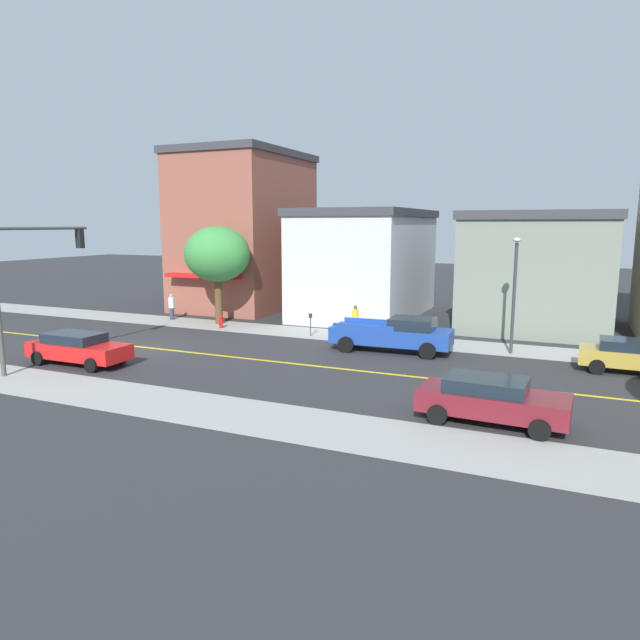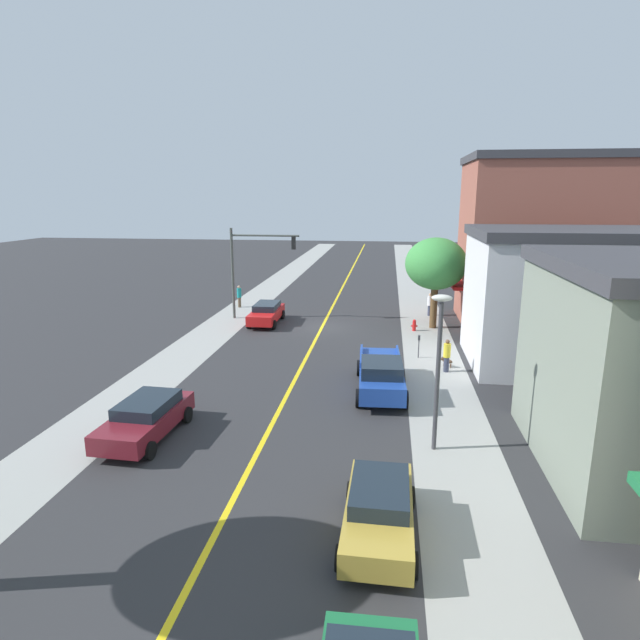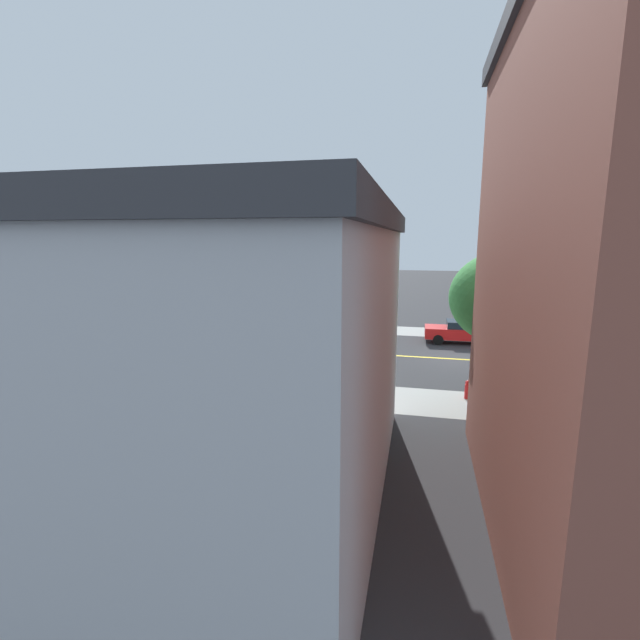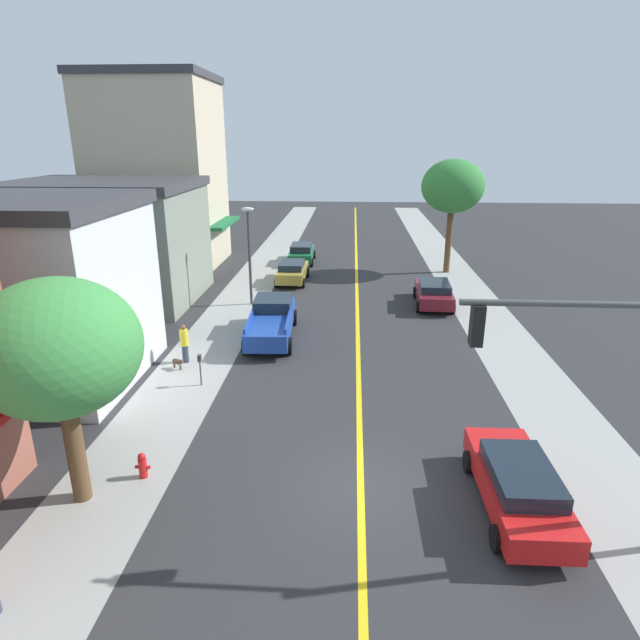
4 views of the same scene
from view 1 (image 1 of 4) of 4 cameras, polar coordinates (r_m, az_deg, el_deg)
name	(u,v)px [view 1 (image 1 of 4)]	position (r m, az deg, el deg)	size (l,w,h in m)	color
ground_plane	(150,348)	(30.59, -16.63, -2.69)	(140.00, 140.00, 0.00)	#2D2D30
sidewalk_left	(226,326)	(36.10, -9.42, -0.58)	(3.17, 126.00, 0.01)	#9E9E99
sidewalk_right	(32,382)	(25.82, -26.80, -5.56)	(3.17, 126.00, 0.01)	#9E9E99
road_centerline_stripe	(150,348)	(30.59, -16.63, -2.69)	(0.20, 126.00, 0.00)	yellow
tan_rowhouse	(244,231)	(43.75, -7.58, 8.84)	(11.13, 7.73, 11.56)	#935142
pale_office_building	(366,263)	(39.68, 4.61, 5.72)	(11.88, 7.34, 7.26)	silver
corner_shop_building	(538,270)	(37.53, 20.91, 4.73)	(10.38, 8.56, 7.02)	gray
street_tree_left_near	(217,255)	(36.53, -10.23, 6.45)	(4.09, 4.09, 6.17)	brown
fire_hydrant	(221,322)	(35.33, -9.87, -0.18)	(0.44, 0.24, 0.79)	red
parking_meter	(310,321)	(32.29, -0.96, -0.10)	(0.12, 0.18, 1.30)	#4C4C51
traffic_light_mast	(26,269)	(27.67, -27.29, 4.58)	(5.04, 0.32, 6.62)	#474C47
street_lamp	(515,281)	(29.11, 18.89, 3.68)	(0.70, 0.36, 5.65)	#38383D
red_sedan_right_curb	(78,348)	(27.98, -23.03, -2.58)	(2.01, 4.80, 1.43)	red
maroon_sedan_right_curb	(491,399)	(19.14, 16.74, -7.57)	(2.29, 4.71, 1.45)	maroon
gold_sedan_left_curb	(634,356)	(27.70, 28.88, -3.14)	(2.03, 4.41, 1.43)	#B29338
blue_pickup_truck	(394,334)	(28.50, 7.44, -1.40)	(2.45, 6.02, 1.76)	#1E429E
pedestrian_white_shirt	(172,306)	(39.12, -14.60, 1.35)	(0.40, 0.40, 1.73)	#33384C
pedestrian_yellow_shirt	(355,319)	(32.62, 3.55, 0.07)	(0.37, 0.37, 1.73)	#33384C
small_dog	(343,328)	(33.09, 2.36, -0.81)	(0.64, 0.49, 0.50)	#4C3828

